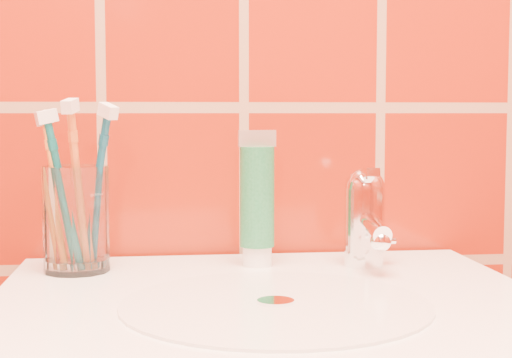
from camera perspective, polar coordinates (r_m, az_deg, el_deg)
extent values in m
cylinder|color=silver|center=(0.76, 1.44, -9.07)|extent=(0.30, 0.30, 0.00)
cylinder|color=white|center=(0.76, 1.44, -8.93)|extent=(0.04, 0.04, 0.00)
cylinder|color=white|center=(0.93, -12.96, -2.85)|extent=(0.08, 0.08, 0.12)
cylinder|color=white|center=(0.95, 0.09, -5.62)|extent=(0.04, 0.04, 0.02)
cylinder|color=#186639|center=(0.94, 0.09, -1.29)|extent=(0.04, 0.04, 0.12)
cube|color=beige|center=(0.94, 0.09, 2.97)|extent=(0.05, 0.01, 0.02)
cylinder|color=white|center=(0.96, 7.88, -3.47)|extent=(0.05, 0.05, 0.09)
sphere|color=white|center=(0.95, 7.91, -0.64)|extent=(0.05, 0.05, 0.05)
cylinder|color=white|center=(0.92, 8.49, -3.34)|extent=(0.02, 0.09, 0.03)
cube|color=white|center=(0.94, 8.11, 0.39)|extent=(0.02, 0.06, 0.01)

